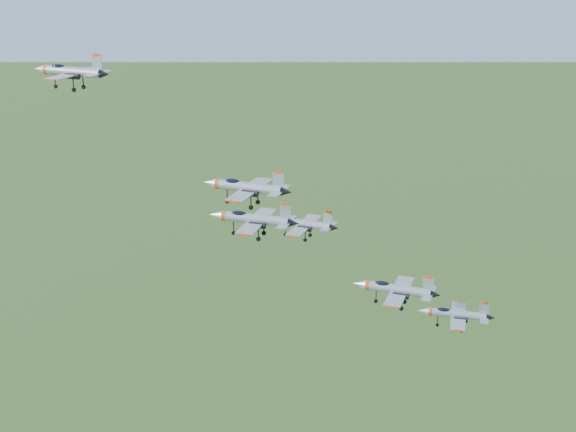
{
  "coord_description": "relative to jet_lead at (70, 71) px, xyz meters",
  "views": [
    {
      "loc": [
        15.77,
        -107.2,
        159.44
      ],
      "look_at": [
        5.55,
        -3.43,
        121.68
      ],
      "focal_mm": 50.0,
      "sensor_mm": 36.0,
      "label": 1
    }
  ],
  "objects": [
    {
      "name": "jet_right_high",
      "position": [
        31.62,
        -30.24,
        -11.35
      ],
      "size": [
        10.92,
        9.18,
        2.93
      ],
      "rotation": [
        0.0,
        0.0,
        -0.2
      ],
      "color": "#A2A6AE"
    },
    {
      "name": "jet_left_high",
      "position": [
        27.95,
        -11.1,
        -13.73
      ],
      "size": [
        13.28,
        11.27,
        3.6
      ],
      "rotation": [
        0.0,
        0.0,
        -0.27
      ],
      "color": "#A2A6AE"
    },
    {
      "name": "jet_lead",
      "position": [
        0.0,
        0.0,
        0.0
      ],
      "size": [
        13.29,
        11.3,
        3.61
      ],
      "rotation": [
        0.0,
        0.0,
        -0.28
      ],
      "color": "#A2A6AE"
    },
    {
      "name": "jet_left_low",
      "position": [
        35.11,
        -4.21,
        -21.4
      ],
      "size": [
        11.54,
        9.81,
        3.14
      ],
      "rotation": [
        0.0,
        0.0,
        -0.28
      ],
      "color": "#A2A6AE"
    },
    {
      "name": "jet_trail",
      "position": [
        58.34,
        -8.09,
        -33.44
      ],
      "size": [
        11.33,
        9.44,
        3.03
      ],
      "rotation": [
        0.0,
        0.0,
        -0.13
      ],
      "color": "#A2A6AE"
    },
    {
      "name": "jet_right_low",
      "position": [
        48.84,
        -20.34,
        -24.09
      ],
      "size": [
        11.57,
        9.78,
        3.12
      ],
      "rotation": [
        0.0,
        0.0,
        -0.24
      ],
      "color": "#A2A6AE"
    }
  ]
}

